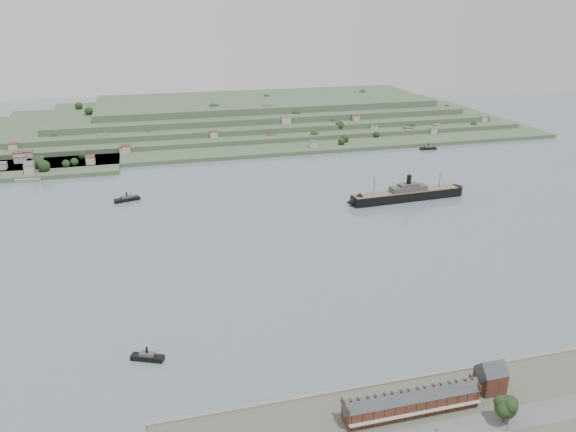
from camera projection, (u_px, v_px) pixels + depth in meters
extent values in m
plane|color=slate|center=(310.00, 246.00, 374.51)|extent=(1400.00, 1400.00, 0.00)
cube|color=gray|center=(411.00, 379.00, 239.50)|extent=(220.00, 2.00, 2.60)
cube|color=#595959|center=(452.00, 431.00, 209.43)|extent=(140.00, 12.00, 0.10)
cube|color=#4A291A|center=(411.00, 404.00, 218.43)|extent=(55.00, 8.00, 7.00)
cube|color=#313338|center=(412.00, 397.00, 217.19)|extent=(55.60, 8.15, 8.15)
cube|color=#AEA99A|center=(417.00, 413.00, 214.28)|extent=(55.00, 1.60, 0.25)
cube|color=#4A291A|center=(345.00, 407.00, 210.21)|extent=(0.50, 8.40, 3.00)
cube|color=#4A291A|center=(475.00, 383.00, 223.46)|extent=(0.50, 8.40, 3.00)
cube|color=black|center=(359.00, 402.00, 211.03)|extent=(0.90, 1.40, 3.20)
cube|color=black|center=(373.00, 399.00, 212.36)|extent=(0.90, 1.40, 3.20)
cube|color=black|center=(406.00, 393.00, 215.67)|extent=(0.90, 1.40, 3.20)
cube|color=black|center=(419.00, 391.00, 217.00)|extent=(0.90, 1.40, 3.20)
cube|color=black|center=(451.00, 385.00, 220.31)|extent=(0.90, 1.40, 3.20)
cube|color=black|center=(463.00, 383.00, 221.64)|extent=(0.90, 1.40, 3.20)
cube|color=#4A291A|center=(490.00, 380.00, 230.73)|extent=(10.00, 10.00, 9.00)
cube|color=#313338|center=(491.00, 371.00, 229.13)|extent=(10.40, 10.18, 10.18)
cube|color=#3D5337|center=(225.00, 131.00, 698.91)|extent=(760.00, 260.00, 4.00)
cube|color=#3D5337|center=(237.00, 123.00, 724.70)|extent=(680.00, 220.00, 5.00)
cube|color=#3D5337|center=(246.00, 116.00, 739.91)|extent=(600.00, 200.00, 6.00)
cube|color=#3D5337|center=(255.00, 109.00, 754.76)|extent=(520.00, 180.00, 7.00)
cube|color=#3D5337|center=(263.00, 101.00, 769.26)|extent=(440.00, 160.00, 8.00)
cube|color=#3D5337|center=(41.00, 166.00, 551.36)|extent=(150.00, 90.00, 4.00)
cube|color=gray|center=(29.00, 179.00, 512.44)|extent=(22.00, 14.00, 2.80)
cube|color=black|center=(405.00, 196.00, 460.18)|extent=(94.17, 17.91, 7.28)
cone|color=black|center=(353.00, 202.00, 446.46)|extent=(13.19, 13.19, 12.48)
cylinder|color=black|center=(455.00, 190.00, 473.90)|extent=(12.48, 12.48, 7.28)
cube|color=#725E4C|center=(406.00, 191.00, 458.78)|extent=(92.04, 16.75, 0.62)
cube|color=#454240|center=(408.00, 188.00, 458.57)|extent=(31.69, 11.16, 4.16)
cube|color=#454240|center=(409.00, 185.00, 457.57)|extent=(17.04, 8.24, 2.60)
cylinder|color=black|center=(409.00, 181.00, 456.17)|extent=(3.74, 3.74, 9.36)
cylinder|color=#44321F|center=(374.00, 187.00, 447.76)|extent=(0.52, 0.52, 16.64)
cylinder|color=#44321F|center=(440.00, 181.00, 465.82)|extent=(0.52, 0.52, 14.56)
cube|color=black|center=(148.00, 358.00, 254.36)|extent=(15.42, 9.77, 2.41)
cube|color=#454240|center=(147.00, 354.00, 253.71)|extent=(7.51, 5.68, 1.81)
cylinder|color=black|center=(147.00, 351.00, 253.00)|extent=(1.01, 1.01, 3.52)
cube|color=black|center=(127.00, 199.00, 458.92)|extent=(21.29, 11.13, 2.74)
cube|color=#454240|center=(127.00, 197.00, 458.19)|extent=(10.13, 6.93, 2.05)
cylinder|color=black|center=(127.00, 194.00, 457.38)|extent=(1.14, 1.14, 3.99)
cube|color=black|center=(428.00, 148.00, 620.57)|extent=(18.80, 6.31, 2.47)
cube|color=#454240|center=(428.00, 147.00, 619.91)|extent=(8.58, 4.64, 1.85)
cylinder|color=black|center=(428.00, 145.00, 619.18)|extent=(1.03, 1.03, 3.60)
cylinder|color=#44321F|center=(504.00, 417.00, 213.55)|extent=(1.10, 1.10, 4.57)
sphere|color=black|center=(506.00, 408.00, 212.09)|extent=(8.22, 8.22, 8.22)
sphere|color=black|center=(510.00, 404.00, 213.14)|extent=(6.39, 6.39, 6.39)
sphere|color=black|center=(504.00, 410.00, 210.25)|extent=(5.85, 5.85, 5.85)
sphere|color=black|center=(511.00, 406.00, 209.58)|extent=(5.48, 5.48, 5.48)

